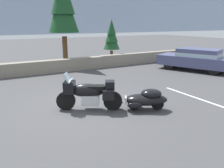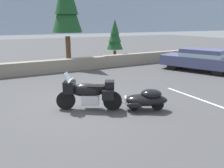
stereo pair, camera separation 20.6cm
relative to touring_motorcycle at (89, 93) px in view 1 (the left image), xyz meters
name	(u,v)px [view 1 (the left image)]	position (x,y,z in m)	size (l,w,h in m)	color
ground_plane	(83,106)	(-0.06, 0.48, -0.62)	(80.00, 80.00, 0.00)	#424244
stone_guard_wall	(39,67)	(-0.21, 6.96, -0.21)	(24.00, 0.59, 0.89)	gray
touring_motorcycle	(89,93)	(0.00, 0.00, 0.00)	(2.08, 1.41, 1.33)	black
car_shaped_trailer	(146,99)	(1.74, -0.99, -0.21)	(2.09, 1.41, 0.76)	black
sedan_at_right_edge	(196,59)	(8.82, 3.01, 0.15)	(3.47, 4.85, 1.41)	black
pine_tree_secondary	(112,36)	(5.52, 8.21, 1.42)	(1.23, 1.23, 3.26)	brown
parking_stripe_marker	(197,98)	(4.36, -1.02, -0.62)	(0.12, 3.60, 0.01)	silver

